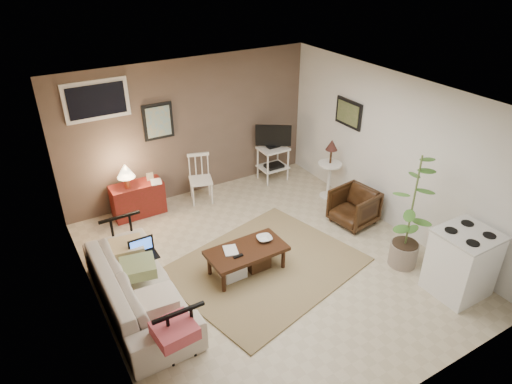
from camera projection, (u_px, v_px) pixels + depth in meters
floor at (267, 264)px, 6.47m from camera, size 5.00×5.00×0.00m
art_back at (158, 121)px, 7.37m from camera, size 0.50×0.03×0.60m
art_right at (349, 113)px, 7.51m from camera, size 0.03×0.60×0.45m
window at (96, 100)px, 6.73m from camera, size 0.96×0.03×0.60m
rug at (265, 266)px, 6.41m from camera, size 2.87×2.51×0.02m
coffee_table at (246, 259)px, 6.21m from camera, size 1.08×0.57×0.41m
sofa at (138, 280)px, 5.53m from camera, size 0.63×2.16×0.84m
sofa_pillows at (148, 284)px, 5.32m from camera, size 0.41×2.05×0.15m
sofa_end_rails at (148, 280)px, 5.61m from camera, size 0.58×2.16×0.73m
laptop at (143, 251)px, 5.84m from camera, size 0.33×0.24×0.23m
red_console at (137, 197)px, 7.48m from camera, size 0.84×0.37×0.97m
spindle_chair at (201, 180)px, 7.86m from camera, size 0.47×0.47×0.83m
tv_stand at (273, 152)px, 8.46m from camera, size 0.57×0.42×1.09m
side_table at (330, 162)px, 7.83m from camera, size 0.41×0.41×1.09m
armchair at (354, 205)px, 7.26m from camera, size 0.66×0.70×0.64m
potted_plant at (412, 209)px, 6.03m from camera, size 0.43×0.43×1.72m
stove at (462, 262)px, 5.78m from camera, size 0.70×0.65×0.91m
bowl at (264, 234)px, 6.27m from camera, size 0.21×0.09×0.21m
book_table at (224, 245)px, 6.02m from camera, size 0.18×0.07×0.25m
book_console at (150, 177)px, 7.35m from camera, size 0.17×0.06×0.23m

